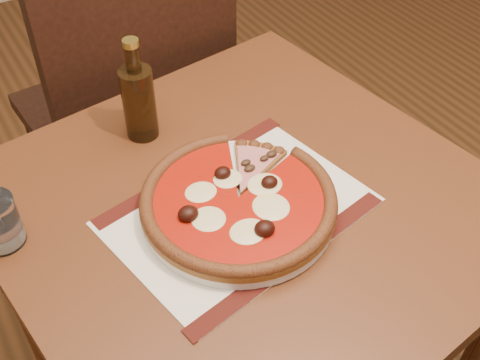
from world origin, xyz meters
name	(u,v)px	position (x,y,z in m)	size (l,w,h in m)	color
table	(246,238)	(-0.63, 0.52, 0.65)	(0.90, 0.90, 0.75)	brown
chair_far	(132,105)	(-0.61, 1.12, 0.56)	(0.49, 0.49, 0.98)	black
placemat	(239,211)	(-0.66, 0.50, 0.75)	(0.41, 0.29, 0.00)	silver
plate	(239,207)	(-0.66, 0.50, 0.76)	(0.32, 0.32, 0.02)	white
pizza	(238,199)	(-0.66, 0.50, 0.78)	(0.33, 0.33, 0.04)	#9F6A26
ham_slice	(253,161)	(-0.59, 0.57, 0.78)	(0.13, 0.12, 0.02)	#9F6A26
bottle	(139,100)	(-0.71, 0.77, 0.83)	(0.06, 0.06, 0.20)	#34200D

